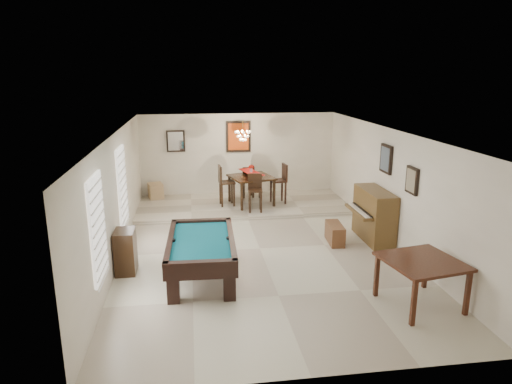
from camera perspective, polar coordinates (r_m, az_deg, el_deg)
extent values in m
cube|color=beige|center=(10.27, 0.47, -7.12)|extent=(6.00, 9.00, 0.02)
cube|color=silver|center=(14.22, -2.22, 4.57)|extent=(6.00, 0.04, 2.60)
cube|color=silver|center=(5.71, 7.37, -11.57)|extent=(6.00, 0.04, 2.60)
cube|color=silver|center=(9.88, -16.98, -0.67)|extent=(0.04, 9.00, 2.60)
cube|color=silver|center=(10.71, 16.57, 0.54)|extent=(0.04, 9.00, 2.60)
cube|color=white|center=(9.61, 0.51, 7.48)|extent=(6.00, 9.00, 0.04)
cube|color=beige|center=(13.30, -1.61, -1.65)|extent=(6.00, 2.50, 0.12)
cube|color=white|center=(7.77, -19.18, -4.24)|extent=(0.06, 1.00, 1.70)
cube|color=white|center=(10.43, -16.38, 0.74)|extent=(0.06, 1.00, 1.70)
cube|color=brown|center=(10.70, 9.83, -5.12)|extent=(0.37, 0.82, 0.44)
cube|color=black|center=(9.32, -15.99, -7.16)|extent=(0.38, 0.57, 0.86)
cube|color=tan|center=(14.10, -12.42, 0.15)|extent=(0.51, 0.58, 0.45)
cube|color=#D84C14|center=(14.09, -2.23, 6.94)|extent=(0.75, 0.06, 0.95)
cube|color=white|center=(14.04, -10.01, 6.29)|extent=(0.55, 0.06, 0.65)
cube|color=slate|center=(10.84, 15.96, 4.00)|extent=(0.06, 0.55, 0.65)
cube|color=gray|center=(9.73, 18.93, 1.37)|extent=(0.06, 0.45, 0.55)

